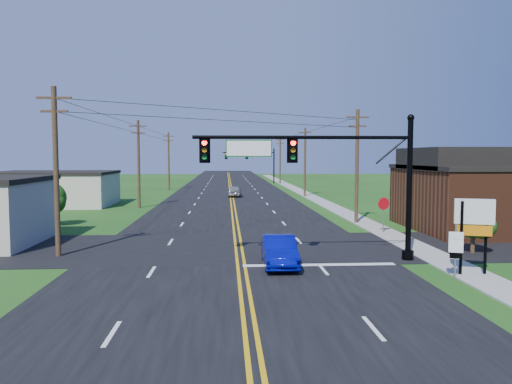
{
  "coord_description": "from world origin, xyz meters",
  "views": [
    {
      "loc": [
        -0.55,
        -16.88,
        5.39
      ],
      "look_at": [
        1.07,
        10.0,
        3.42
      ],
      "focal_mm": 35.0,
      "sensor_mm": 36.0,
      "label": 1
    }
  ],
  "objects": [
    {
      "name": "cream_bldg_far",
      "position": [
        -19.0,
        38.0,
        1.86
      ],
      "size": [
        12.2,
        9.2,
        3.7
      ],
      "color": "beige",
      "rests_on": "ground"
    },
    {
      "name": "ground",
      "position": [
        0.0,
        0.0,
        0.0
      ],
      "size": [
        260.0,
        260.0,
        0.0
      ],
      "primitive_type": "plane",
      "color": "#183F12",
      "rests_on": "ground"
    },
    {
      "name": "utility_pole_right_b",
      "position": [
        9.8,
        48.0,
        4.72
      ],
      "size": [
        1.8,
        0.28,
        9.0
      ],
      "color": "#352618",
      "rests_on": "ground"
    },
    {
      "name": "road_main",
      "position": [
        0.0,
        50.0,
        0.02
      ],
      "size": [
        16.0,
        220.0,
        0.04
      ],
      "primitive_type": "cube",
      "color": "black",
      "rests_on": "ground"
    },
    {
      "name": "signal_mast_main",
      "position": [
        4.34,
        8.0,
        4.75
      ],
      "size": [
        11.3,
        0.6,
        7.48
      ],
      "color": "black",
      "rests_on": "ground"
    },
    {
      "name": "utility_pole_right_c",
      "position": [
        9.8,
        78.0,
        4.72
      ],
      "size": [
        1.8,
        0.28,
        9.0
      ],
      "color": "#352618",
      "rests_on": "ground"
    },
    {
      "name": "stop_sign",
      "position": [
        10.31,
        16.75,
        1.82
      ],
      "size": [
        0.88,
        0.26,
        2.53
      ],
      "rotation": [
        0.0,
        0.0,
        0.25
      ],
      "color": "slate",
      "rests_on": "ground"
    },
    {
      "name": "tree_right_back",
      "position": [
        16.0,
        26.0,
        2.6
      ],
      "size": [
        3.0,
        3.0,
        4.1
      ],
      "color": "#352618",
      "rests_on": "ground"
    },
    {
      "name": "utility_pole_left_c",
      "position": [
        -9.5,
        62.0,
        4.72
      ],
      "size": [
        1.8,
        0.28,
        9.0
      ],
      "color": "#352618",
      "rests_on": "ground"
    },
    {
      "name": "brick_building",
      "position": [
        20.0,
        18.0,
        2.35
      ],
      "size": [
        14.2,
        11.2,
        4.7
      ],
      "color": "#522917",
      "rests_on": "ground"
    },
    {
      "name": "sidewalk",
      "position": [
        10.5,
        40.0,
        0.04
      ],
      "size": [
        2.0,
        160.0,
        0.08
      ],
      "primitive_type": "cube",
      "color": "gray",
      "rests_on": "ground"
    },
    {
      "name": "utility_pole_left_b",
      "position": [
        -9.5,
        35.0,
        4.72
      ],
      "size": [
        1.8,
        0.28,
        9.0
      ],
      "color": "#352618",
      "rests_on": "ground"
    },
    {
      "name": "distant_car",
      "position": [
        0.59,
        48.19,
        0.72
      ],
      "size": [
        1.88,
        4.32,
        1.45
      ],
      "primitive_type": "imported",
      "rotation": [
        0.0,
        0.0,
        3.1
      ],
      "color": "#9F9FA3",
      "rests_on": "ground"
    },
    {
      "name": "utility_pole_right_a",
      "position": [
        9.8,
        22.0,
        4.72
      ],
      "size": [
        1.8,
        0.28,
        9.0
      ],
      "color": "#352618",
      "rests_on": "ground"
    },
    {
      "name": "signal_mast_far",
      "position": [
        4.44,
        80.0,
        4.55
      ],
      "size": [
        10.98,
        0.6,
        7.48
      ],
      "color": "black",
      "rests_on": "ground"
    },
    {
      "name": "utility_pole_left_a",
      "position": [
        -9.5,
        10.0,
        4.72
      ],
      "size": [
        1.8,
        0.28,
        9.0
      ],
      "color": "#352618",
      "rests_on": "ground"
    },
    {
      "name": "tree_left",
      "position": [
        -14.0,
        22.0,
        2.16
      ],
      "size": [
        2.4,
        2.4,
        3.37
      ],
      "color": "#352618",
      "rests_on": "ground"
    },
    {
      "name": "shrub_corner",
      "position": [
        13.0,
        9.5,
        1.85
      ],
      "size": [
        2.0,
        2.0,
        2.86
      ],
      "color": "#352618",
      "rests_on": "ground"
    },
    {
      "name": "route_sign",
      "position": [
        9.41,
        3.97,
        1.41
      ],
      "size": [
        0.58,
        0.24,
        2.42
      ],
      "rotation": [
        0.0,
        0.0,
        -0.35
      ],
      "color": "slate",
      "rests_on": "ground"
    },
    {
      "name": "blue_car",
      "position": [
        2.02,
        6.93,
        0.73
      ],
      "size": [
        1.6,
        4.45,
        1.46
      ],
      "primitive_type": "imported",
      "rotation": [
        0.0,
        0.0,
        -0.01
      ],
      "color": "#060B94",
      "rests_on": "ground"
    },
    {
      "name": "pylon_sign",
      "position": [
        10.5,
        4.56,
        2.53
      ],
      "size": [
        1.67,
        0.75,
        3.46
      ],
      "rotation": [
        0.0,
        0.0,
        -0.32
      ],
      "color": "black",
      "rests_on": "ground"
    },
    {
      "name": "road_cross",
      "position": [
        0.0,
        12.0,
        0.02
      ],
      "size": [
        70.0,
        10.0,
        0.04
      ],
      "primitive_type": "cube",
      "color": "black",
      "rests_on": "ground"
    }
  ]
}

